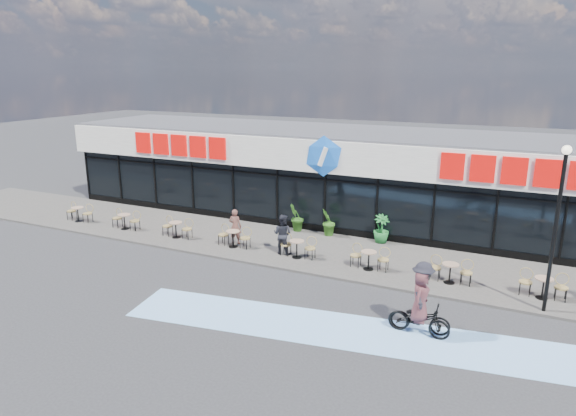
{
  "coord_description": "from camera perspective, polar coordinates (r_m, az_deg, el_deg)",
  "views": [
    {
      "loc": [
        8.29,
        -14.92,
        7.73
      ],
      "look_at": [
        -0.3,
        3.5,
        2.12
      ],
      "focal_mm": 32.0,
      "sensor_mm": 36.0,
      "label": 1
    }
  ],
  "objects": [
    {
      "name": "bistro_set_5",
      "position": [
        20.31,
        9.03,
        -5.46
      ],
      "size": [
        1.54,
        0.62,
        0.9
      ],
      "color": "#A28368",
      "rests_on": "sidewalk"
    },
    {
      "name": "bistro_set_0",
      "position": [
        28.28,
        -22.18,
        -0.44
      ],
      "size": [
        1.54,
        0.62,
        0.9
      ],
      "color": "#A28368",
      "rests_on": "sidewalk"
    },
    {
      "name": "sidewalk",
      "position": [
        22.47,
        1.77,
        -4.57
      ],
      "size": [
        44.0,
        5.0,
        0.1
      ],
      "primitive_type": "cube",
      "color": "#504C47",
      "rests_on": "ground"
    },
    {
      "name": "ground",
      "position": [
        18.74,
        -3.75,
        -8.97
      ],
      "size": [
        120.0,
        120.0,
        0.0
      ],
      "primitive_type": "plane",
      "color": "#28282B",
      "rests_on": "ground"
    },
    {
      "name": "patron_left",
      "position": [
        22.89,
        -5.89,
        -2.04
      ],
      "size": [
        0.63,
        0.46,
        1.58
      ],
      "primitive_type": "imported",
      "rotation": [
        0.0,
        0.0,
        3.3
      ],
      "color": "brown",
      "rests_on": "sidewalk"
    },
    {
      "name": "potted_plant_left",
      "position": [
        24.49,
        0.93,
        -1.09
      ],
      "size": [
        0.78,
        0.88,
        1.34
      ],
      "primitive_type": "imported",
      "rotation": [
        0.0,
        0.0,
        4.42
      ],
      "color": "#285418",
      "rests_on": "sidewalk"
    },
    {
      "name": "bistro_set_7",
      "position": [
        19.7,
        26.49,
        -7.64
      ],
      "size": [
        1.54,
        0.62,
        0.9
      ],
      "color": "#A28368",
      "rests_on": "sidewalk"
    },
    {
      "name": "cyclist_a",
      "position": [
        15.93,
        14.39,
        -11.1
      ],
      "size": [
        1.88,
        0.8,
        2.03
      ],
      "color": "black",
      "rests_on": "ground"
    },
    {
      "name": "cyclist_b",
      "position": [
        15.99,
        14.6,
        -10.11
      ],
      "size": [
        1.81,
        1.21,
        2.24
      ],
      "color": "black",
      "rests_on": "ground"
    },
    {
      "name": "bistro_set_1",
      "position": [
        26.17,
        -17.59,
        -1.23
      ],
      "size": [
        1.54,
        0.62,
        0.9
      ],
      "color": "#A28368",
      "rests_on": "sidewalk"
    },
    {
      "name": "potted_plant_right",
      "position": [
        23.9,
        4.51,
        -1.58
      ],
      "size": [
        0.61,
        0.75,
        1.32
      ],
      "primitive_type": "imported",
      "rotation": [
        0.0,
        0.0,
        4.75
      ],
      "color": "#336B1E",
      "rests_on": "sidewalk"
    },
    {
      "name": "lamp_post",
      "position": [
        17.82,
        27.73,
        -0.84
      ],
      "size": [
        0.28,
        0.28,
        5.38
      ],
      "color": "black",
      "rests_on": "sidewalk"
    },
    {
      "name": "bistro_set_6",
      "position": [
        19.77,
        17.61,
        -6.61
      ],
      "size": [
        1.54,
        0.62,
        0.9
      ],
      "color": "#A28368",
      "rests_on": "sidewalk"
    },
    {
      "name": "potted_plant_mid",
      "position": [
        23.33,
        10.33,
        -2.28
      ],
      "size": [
        1.01,
        1.01,
        1.27
      ],
      "primitive_type": "imported",
      "rotation": [
        0.0,
        0.0,
        0.75
      ],
      "color": "#1C6228",
      "rests_on": "sidewalk"
    },
    {
      "name": "bistro_set_2",
      "position": [
        24.27,
        -12.23,
        -2.13
      ],
      "size": [
        1.54,
        0.62,
        0.9
      ],
      "color": "#A28368",
      "rests_on": "sidewalk"
    },
    {
      "name": "bike_lane",
      "position": [
        16.07,
        6.54,
        -13.41
      ],
      "size": [
        14.17,
        4.13,
        0.01
      ],
      "primitive_type": "cube",
      "rotation": [
        0.0,
        0.0,
        0.14
      ],
      "color": "#7CB3EB",
      "rests_on": "ground"
    },
    {
      "name": "bistro_set_4",
      "position": [
        21.27,
        1.09,
        -4.29
      ],
      "size": [
        1.54,
        0.62,
        0.9
      ],
      "color": "#A28368",
      "rests_on": "sidewalk"
    },
    {
      "name": "building",
      "position": [
        26.75,
        6.42,
        3.7
      ],
      "size": [
        30.6,
        6.57,
        4.75
      ],
      "color": "black",
      "rests_on": "ground"
    },
    {
      "name": "patron_right",
      "position": [
        21.52,
        -0.62,
        -2.93
      ],
      "size": [
        0.84,
        0.65,
        1.71
      ],
      "primitive_type": "imported",
      "rotation": [
        0.0,
        0.0,
        3.14
      ],
      "color": "black",
      "rests_on": "sidewalk"
    },
    {
      "name": "bistro_set_3",
      "position": [
        22.61,
        -6.02,
        -3.16
      ],
      "size": [
        1.54,
        0.62,
        0.9
      ],
      "color": "#A28368",
      "rests_on": "sidewalk"
    }
  ]
}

